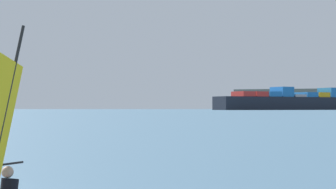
% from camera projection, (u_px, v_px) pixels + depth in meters
% --- Properties ---
extents(windsurfer, '(1.05, 3.57, 3.99)m').
position_uv_depth(windsurfer, '(1.00, 186.00, 11.09)').
color(windsurfer, red).
rests_on(windsurfer, ground_plane).
extents(cargo_ship, '(173.18, 157.31, 41.99)m').
position_uv_depth(cargo_ship, '(305.00, 101.00, 655.83)').
color(cargo_ship, black).
rests_on(cargo_ship, ground_plane).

